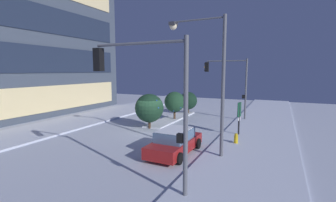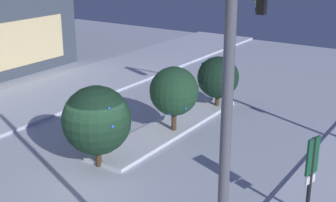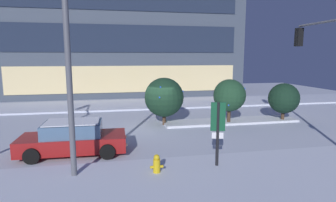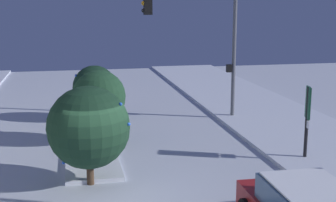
{
  "view_description": "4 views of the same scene",
  "coord_description": "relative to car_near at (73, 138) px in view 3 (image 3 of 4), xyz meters",
  "views": [
    {
      "loc": [
        -17.14,
        -9.68,
        4.96
      ],
      "look_at": [
        0.82,
        -1.25,
        2.5
      ],
      "focal_mm": 25.89,
      "sensor_mm": 36.0,
      "label": 1
    },
    {
      "loc": [
        -10.69,
        -10.14,
        7.71
      ],
      "look_at": [
        1.15,
        -2.27,
        2.93
      ],
      "focal_mm": 50.31,
      "sensor_mm": 36.0,
      "label": 2
    },
    {
      "loc": [
        -2.37,
        -16.67,
        4.28
      ],
      "look_at": [
        0.63,
        -1.71,
        1.89
      ],
      "focal_mm": 30.0,
      "sensor_mm": 36.0,
      "label": 3
    },
    {
      "loc": [
        -12.77,
        0.97,
        5.39
      ],
      "look_at": [
        1.78,
        -2.06,
        2.28
      ],
      "focal_mm": 50.11,
      "sensor_mm": 36.0,
      "label": 4
    }
  ],
  "objects": [
    {
      "name": "traffic_light_corner_near_right",
      "position": [
        12.05,
        -0.79,
        3.52
      ],
      "size": [
        0.32,
        4.43,
        6.18
      ],
      "rotation": [
        0.0,
        0.0,
        1.57
      ],
      "color": "#565960",
      "rests_on": "ground"
    },
    {
      "name": "parking_info_sign",
      "position": [
        5.65,
        -2.85,
        0.94
      ],
      "size": [
        0.55,
        0.2,
        2.61
      ],
      "rotation": [
        0.0,
        0.0,
        1.31
      ],
      "color": "black",
      "rests_on": "ground"
    },
    {
      "name": "office_tower_secondary",
      "position": [
        -8.05,
        21.54,
        7.32
      ],
      "size": [
        10.29,
        9.09,
        16.06
      ],
      "color": "#424C5B",
      "rests_on": "ground"
    },
    {
      "name": "car_near",
      "position": [
        0.0,
        0.0,
        0.0
      ],
      "size": [
        4.69,
        2.17,
        1.49
      ],
      "rotation": [
        0.0,
        0.0,
        -0.02
      ],
      "color": "maroon",
      "rests_on": "ground"
    },
    {
      "name": "curb_strip_far",
      "position": [
        4.12,
        12.32,
        -0.64
      ],
      "size": [
        52.0,
        5.2,
        0.14
      ],
      "primitive_type": "cube",
      "color": "silver",
      "rests_on": "ground"
    },
    {
      "name": "ground",
      "position": [
        4.12,
        4.03,
        -0.71
      ],
      "size": [
        52.0,
        52.0,
        0.0
      ],
      "primitive_type": "plane",
      "color": "silver"
    },
    {
      "name": "street_lamp_arched",
      "position": [
        0.38,
        -1.82,
        4.48
      ],
      "size": [
        0.56,
        3.39,
        7.97
      ],
      "rotation": [
        0.0,
        0.0,
        1.53
      ],
      "color": "#565960",
      "rests_on": "ground"
    },
    {
      "name": "decorated_tree_right_of_median",
      "position": [
        12.97,
        3.98,
        0.85
      ],
      "size": [
        2.02,
        2.02,
        2.58
      ],
      "color": "#473323",
      "rests_on": "ground"
    },
    {
      "name": "decorated_tree_left_of_median",
      "position": [
        4.96,
        4.57,
        1.07
      ],
      "size": [
        2.48,
        2.47,
        3.02
      ],
      "color": "#473323",
      "rests_on": "ground"
    },
    {
      "name": "decorated_tree_median",
      "position": [
        9.11,
        4.01,
        1.15
      ],
      "size": [
        2.07,
        2.06,
        2.9
      ],
      "color": "#473323",
      "rests_on": "ground"
    },
    {
      "name": "median_strip",
      "position": [
        9.44,
        4.43,
        -0.64
      ],
      "size": [
        9.0,
        1.8,
        0.14
      ],
      "primitive_type": "cube",
      "color": "silver",
      "rests_on": "ground"
    },
    {
      "name": "curb_strip_near",
      "position": [
        4.12,
        -4.25,
        -0.64
      ],
      "size": [
        52.0,
        5.2,
        0.14
      ],
      "primitive_type": "cube",
      "color": "silver",
      "rests_on": "ground"
    },
    {
      "name": "fire_hydrant",
      "position": [
        3.26,
        -3.06,
        -0.32
      ],
      "size": [
        0.48,
        0.26,
        0.82
      ],
      "color": "gold",
      "rests_on": "ground"
    }
  ]
}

